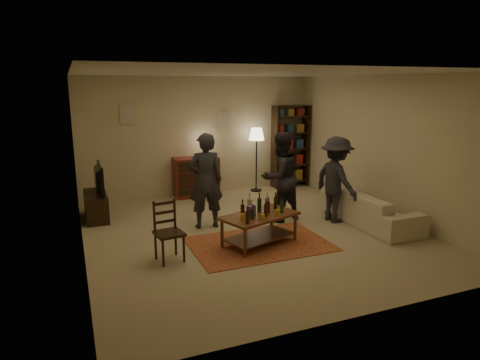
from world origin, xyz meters
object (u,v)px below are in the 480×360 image
person_right (280,177)px  dining_chair (168,229)px  person_by_sofa (336,180)px  person_left (205,181)px  tv_stand (96,199)px  coffee_table (259,219)px  bookshelf (290,146)px  sofa (370,208)px  dresser (196,176)px  floor_lamp (257,138)px

person_right → dining_chair: bearing=9.7°
person_right → person_by_sofa: 1.04m
person_left → tv_stand: bearing=-29.0°
person_right → person_left: bearing=-19.9°
coffee_table → dining_chair: size_ratio=1.53×
dining_chair → bookshelf: bookshelf is taller
dining_chair → person_left: person_left is taller
dining_chair → sofa: dining_chair is taller
dining_chair → person_right: bearing=15.7°
tv_stand → sofa: (4.64, -2.20, -0.08)m
coffee_table → dining_chair: 1.49m
coffee_table → sofa: size_ratio=0.66×
dresser → sofa: 3.93m
sofa → dining_chair: bearing=93.5°
floor_lamp → sofa: floor_lamp is taller
bookshelf → dining_chair: bearing=-138.4°
coffee_table → tv_stand: bearing=134.4°
floor_lamp → person_left: 2.88m
dresser → dining_chair: bearing=-112.8°
dresser → person_left: size_ratio=0.80×
dresser → floor_lamp: bearing=-2.5°
sofa → coffee_table: bearing=94.5°
sofa → person_right: size_ratio=1.25×
floor_lamp → person_left: person_left is taller
bookshelf → person_left: size_ratio=1.18×
dresser → person_by_sofa: bearing=-55.3°
bookshelf → person_right: (-1.49, -2.37, -0.20)m
floor_lamp → person_by_sofa: 2.74m
tv_stand → person_by_sofa: bearing=-23.7°
dining_chair → floor_lamp: 4.44m
bookshelf → floor_lamp: 1.01m
tv_stand → person_left: person_left is taller
sofa → person_left: 3.05m
floor_lamp → sofa: (0.93, -3.05, -0.97)m
coffee_table → sofa: bearing=4.5°
floor_lamp → dresser: bearing=177.5°
sofa → person_right: bearing=60.7°
bookshelf → sofa: size_ratio=0.97×
dresser → person_by_sofa: 3.34m
person_left → dresser: bearing=-96.0°
coffee_table → person_left: person_left is taller
person_left → person_right: person_left is taller
person_left → person_by_sofa: (2.35, -0.56, -0.06)m
coffee_table → dresser: bearing=91.4°
bookshelf → sofa: bookshelf is taller
coffee_table → sofa: (2.31, 0.18, -0.12)m
dining_chair → floor_lamp: size_ratio=0.59×
coffee_table → bookshelf: 4.15m
tv_stand → floor_lamp: 3.92m
tv_stand → dresser: 2.43m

